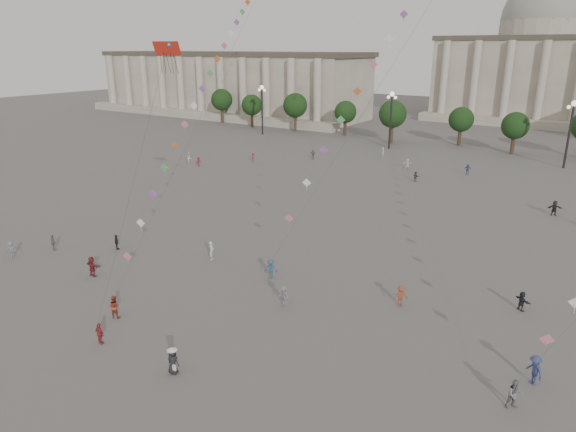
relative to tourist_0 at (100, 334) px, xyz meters
The scene contains 32 objects.
ground 5.55m from the tourist_0, 47.65° to the left, with size 360.00×360.00×0.00m, color #5C5956.
hall_west 121.40m from the tourist_0, 126.05° to the left, with size 84.00×26.22×17.20m.
hall_central 134.02m from the tourist_0, 88.41° to the left, with size 48.30×34.30×35.50m.
tree_row 82.28m from the tourist_0, 87.41° to the left, with size 137.12×5.12×8.00m.
lamp_post_far_west 85.06m from the tourist_0, 119.14° to the left, with size 2.00×0.90×10.65m.
lamp_post_mid_west 75.21m from the tourist_0, 98.67° to the left, with size 2.00×0.90×10.65m.
lamp_post_mid_east 76.68m from the tourist_0, 75.83° to the left, with size 2.00×0.90×10.65m.
person_crowd_0 61.24m from the tourist_0, 83.38° to the left, with size 0.97×0.41×1.66m, color #394781.
person_crowd_1 54.54m from the tourist_0, 127.90° to the left, with size 0.94×0.73×1.93m, color white.
person_crowd_2 52.51m from the tourist_0, 126.05° to the left, with size 1.00×0.58×1.55m, color maroon.
person_crowd_3 29.86m from the tourist_0, 42.35° to the left, with size 1.38×0.44×1.49m, color #222328.
person_crowd_4 59.74m from the tourist_0, 92.00° to the left, with size 1.51×0.48×1.62m, color white.
person_crowd_6 13.01m from the tourist_0, 56.80° to the left, with size 1.09×0.63×1.69m, color slate.
person_crowd_8 21.38m from the tourist_0, 47.68° to the left, with size 1.07×0.61×1.65m, color brown.
person_crowd_9 50.76m from the tourist_0, 65.73° to the left, with size 1.62×0.52×1.75m, color black.
person_crowd_10 66.99m from the tourist_0, 97.85° to the left, with size 0.61×0.40×1.68m, color silver.
person_crowd_12 52.69m from the tourist_0, 87.91° to the left, with size 1.38×0.44×1.49m, color #58585C.
person_crowd_13 15.01m from the tourist_0, 102.90° to the left, with size 0.64×0.42×1.74m, color silver.
person_crowd_14 26.76m from the tourist_0, 24.60° to the left, with size 1.20×0.69×1.85m, color navy.
person_crowd_16 60.34m from the tourist_0, 107.68° to the left, with size 1.01×0.42×1.73m, color #5E5E63.
person_crowd_17 56.19m from the tourist_0, 117.07° to the left, with size 1.01×0.58×1.56m, color maroon.
person_crowd_19 19.65m from the tourist_0, 165.98° to the left, with size 1.00×0.57×1.55m, color slate.
tourist_0 is the anchor object (origin of this frame).
tourist_1 17.02m from the tourist_0, 137.71° to the left, with size 0.87×0.36×1.49m, color black.
tourist_2 11.33m from the tourist_0, 145.86° to the left, with size 1.63×0.52×1.76m, color maroon.
tourist_3 19.22m from the tourist_0, 155.50° to the left, with size 0.92×0.38×1.57m, color slate.
kite_flyer_0 3.50m from the tourist_0, 126.36° to the left, with size 0.83×0.65×1.70m, color brown.
kite_flyer_1 14.75m from the tourist_0, 76.19° to the left, with size 1.11×0.64×1.72m, color #2C4963.
kite_flyer_2 25.23m from the tourist_0, 19.26° to the left, with size 0.82×0.64×1.68m, color slate.
hat_person 6.31m from the tourist_0, ahead, with size 0.83×0.60×1.69m.
dragon_kite 21.02m from the tourist_0, 110.44° to the left, with size 3.37×6.56×21.12m.
kite_train_west 40.54m from the tourist_0, 113.44° to the left, with size 22.95×55.07×70.59m.
Camera 1 is at (22.77, -21.68, 18.55)m, focal length 32.00 mm.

